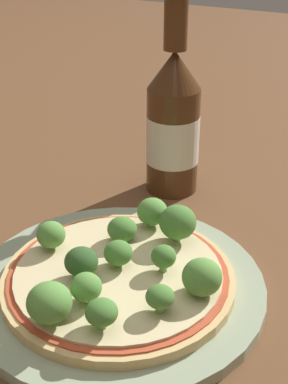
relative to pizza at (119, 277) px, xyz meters
name	(u,v)px	position (x,y,z in m)	size (l,w,h in m)	color
ground_plane	(92,293)	(-0.01, 0.02, -0.02)	(3.00, 3.00, 0.00)	brown
plate	(118,286)	(0.00, 0.00, -0.01)	(0.27, 0.27, 0.01)	#93A384
pizza	(119,277)	(0.00, 0.00, 0.00)	(0.21, 0.21, 0.01)	tan
broccoli_floret_0	(118,253)	(0.01, 0.00, 0.02)	(0.03, 0.03, 0.02)	#7A9E5B
broccoli_floret_1	(102,313)	(-0.07, -0.03, 0.02)	(0.03, 0.03, 0.02)	#7A9E5B
broccoli_floret_2	(178,222)	(0.07, -0.02, 0.03)	(0.04, 0.04, 0.04)	#7A9E5B
broccoli_floret_3	(84,263)	(-0.02, 0.02, 0.02)	(0.03, 0.03, 0.03)	#7A9E5B
broccoli_floret_4	(202,277)	(0.01, -0.08, 0.02)	(0.03, 0.03, 0.03)	#7A9E5B
broccoli_floret_5	(49,303)	(-0.08, 0.01, 0.03)	(0.04, 0.04, 0.03)	#7A9E5B
broccoli_floret_6	(152,212)	(0.08, 0.01, 0.02)	(0.03, 0.03, 0.03)	#7A9E5B
broccoli_floret_7	(123,229)	(0.04, 0.02, 0.02)	(0.03, 0.03, 0.02)	#7A9E5B
broccoli_floret_8	(160,297)	(-0.03, -0.06, 0.02)	(0.02, 0.02, 0.02)	#7A9E5B
broccoli_floret_9	(86,287)	(-0.05, 0.00, 0.02)	(0.03, 0.03, 0.03)	#7A9E5B
broccoli_floret_10	(51,235)	(0.00, 0.07, 0.02)	(0.03, 0.03, 0.03)	#7A9E5B
broccoli_floret_11	(164,257)	(0.02, -0.04, 0.02)	(0.02, 0.02, 0.03)	#7A9E5B
beer_bottle	(173,122)	(0.21, 0.05, 0.07)	(0.06, 0.06, 0.24)	#472814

